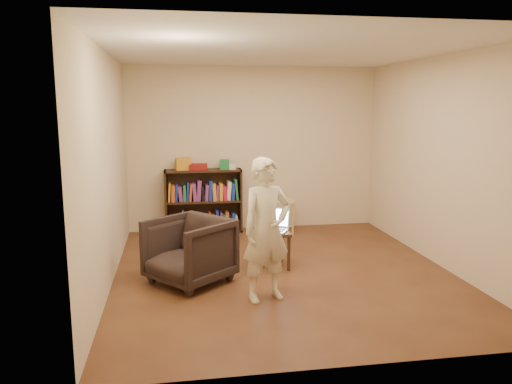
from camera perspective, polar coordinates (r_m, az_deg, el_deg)
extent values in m
plane|color=#472516|center=(6.13, 3.11, -9.10)|extent=(4.50, 4.50, 0.00)
plane|color=white|center=(5.83, 3.36, 15.85)|extent=(4.50, 4.50, 0.00)
plane|color=beige|center=(8.04, -0.27, 4.97)|extent=(4.00, 0.00, 4.00)
plane|color=beige|center=(5.75, -16.65, 2.53)|extent=(0.00, 4.50, 4.50)
plane|color=beige|center=(6.57, 20.55, 3.20)|extent=(0.00, 4.50, 4.50)
cube|color=black|center=(7.88, -10.27, -1.17)|extent=(0.03, 0.30, 1.00)
cube|color=black|center=(7.95, -1.80, -0.92)|extent=(0.03, 0.30, 1.00)
cube|color=black|center=(8.03, -6.08, -0.86)|extent=(1.20, 0.02, 1.00)
cube|color=black|center=(8.00, -5.95, -4.46)|extent=(1.20, 0.30, 0.03)
cube|color=black|center=(7.89, -6.02, -1.05)|extent=(1.14, 0.30, 0.03)
cube|color=black|center=(7.81, -6.08, 2.45)|extent=(1.20, 0.30, 0.03)
cube|color=orange|center=(7.82, -8.32, 3.19)|extent=(0.25, 0.19, 0.18)
cube|color=maroon|center=(7.81, -6.59, 2.88)|extent=(0.29, 0.22, 0.09)
cube|color=#1E7339|center=(7.83, -3.63, 3.16)|extent=(0.16, 0.16, 0.15)
cube|color=beige|center=(7.82, -2.74, 2.91)|extent=(0.10, 0.10, 0.08)
cube|color=tan|center=(7.76, 2.94, -1.07)|extent=(0.37, 0.37, 0.04)
cylinder|color=tan|center=(7.64, 2.08, -3.29)|extent=(0.04, 0.04, 0.50)
cylinder|color=tan|center=(7.71, 4.22, -3.20)|extent=(0.04, 0.04, 0.50)
cylinder|color=tan|center=(7.92, 1.66, -2.81)|extent=(0.04, 0.04, 0.50)
cylinder|color=tan|center=(7.98, 3.73, -2.73)|extent=(0.04, 0.04, 0.50)
imported|color=black|center=(5.72, -7.63, -6.66)|extent=(1.14, 1.14, 0.75)
cube|color=black|center=(6.20, 1.62, -4.61)|extent=(0.45, 0.45, 0.04)
cylinder|color=black|center=(6.05, 0.13, -7.27)|extent=(0.04, 0.04, 0.42)
cylinder|color=black|center=(6.12, 3.77, -7.07)|extent=(0.04, 0.04, 0.42)
cylinder|color=black|center=(6.42, -0.45, -6.24)|extent=(0.04, 0.04, 0.42)
cylinder|color=black|center=(6.49, 2.99, -6.07)|extent=(0.04, 0.04, 0.42)
cube|color=silver|center=(6.18, 1.86, -4.39)|extent=(0.44, 0.40, 0.02)
cube|color=black|center=(6.17, 1.86, -4.28)|extent=(0.34, 0.27, 0.00)
cube|color=silver|center=(6.28, 2.28, -2.87)|extent=(0.34, 0.22, 0.25)
cube|color=#B5E0FD|center=(6.28, 2.28, -2.87)|extent=(0.30, 0.19, 0.21)
imported|color=beige|center=(5.10, 1.21, -4.34)|extent=(0.63, 0.52, 1.48)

